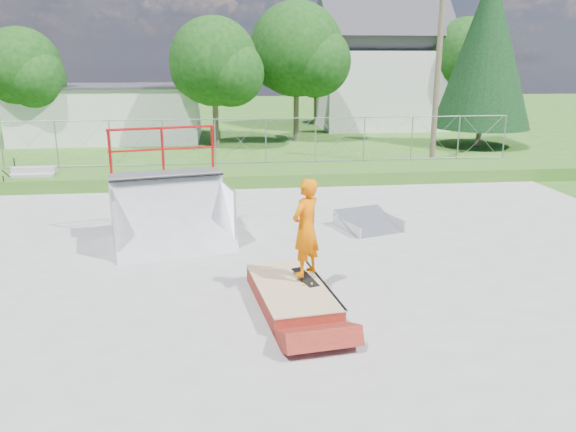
# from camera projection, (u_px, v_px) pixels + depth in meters

# --- Properties ---
(ground) EXTENTS (120.00, 120.00, 0.00)m
(ground) POSITION_uv_depth(u_px,v_px,m) (305.00, 268.00, 12.61)
(ground) COLOR #2C611B
(ground) RESTS_ON ground
(concrete_pad) EXTENTS (20.00, 16.00, 0.04)m
(concrete_pad) POSITION_uv_depth(u_px,v_px,m) (305.00, 268.00, 12.61)
(concrete_pad) COLOR gray
(concrete_pad) RESTS_ON ground
(grass_berm) EXTENTS (24.00, 3.00, 0.50)m
(grass_berm) POSITION_uv_depth(u_px,v_px,m) (268.00, 174.00, 21.63)
(grass_berm) COLOR #2C611B
(grass_berm) RESTS_ON ground
(grind_box) EXTENTS (1.61, 2.79, 0.39)m
(grind_box) POSITION_uv_depth(u_px,v_px,m) (291.00, 295.00, 10.73)
(grind_box) COLOR maroon
(grind_box) RESTS_ON concrete_pad
(quarter_pipe) EXTENTS (3.31, 2.98, 2.85)m
(quarter_pipe) POSITION_uv_depth(u_px,v_px,m) (171.00, 191.00, 13.76)
(quarter_pipe) COLOR #B0B3B8
(quarter_pipe) RESTS_ON concrete_pad
(flat_bank_ramp) EXTENTS (1.82, 1.89, 0.44)m
(flat_bank_ramp) POSITION_uv_depth(u_px,v_px,m) (369.00, 222.00, 15.39)
(flat_bank_ramp) COLOR #B0B3B8
(flat_bank_ramp) RESTS_ON concrete_pad
(skateboard) EXTENTS (0.47, 0.82, 0.13)m
(skateboard) POSITION_uv_depth(u_px,v_px,m) (305.00, 278.00, 10.92)
(skateboard) COLOR black
(skateboard) RESTS_ON grind_box
(skater) EXTENTS (0.81, 0.81, 1.90)m
(skater) POSITION_uv_depth(u_px,v_px,m) (306.00, 231.00, 10.66)
(skater) COLOR #EC6600
(skater) RESTS_ON grind_box
(concrete_stairs) EXTENTS (1.50, 1.60, 0.80)m
(concrete_stairs) POSITION_uv_depth(u_px,v_px,m) (31.00, 180.00, 19.84)
(concrete_stairs) COLOR gray
(concrete_stairs) RESTS_ON ground
(chain_link_fence) EXTENTS (20.00, 0.06, 1.80)m
(chain_link_fence) POSITION_uv_depth(u_px,v_px,m) (266.00, 141.00, 22.27)
(chain_link_fence) COLOR gray
(chain_link_fence) RESTS_ON grass_berm
(utility_building_flat) EXTENTS (10.00, 6.00, 3.00)m
(utility_building_flat) POSITION_uv_depth(u_px,v_px,m) (111.00, 113.00, 32.31)
(utility_building_flat) COLOR silver
(utility_building_flat) RESTS_ON ground
(gable_house) EXTENTS (8.40, 6.08, 8.94)m
(gable_house) POSITION_uv_depth(u_px,v_px,m) (381.00, 70.00, 37.46)
(gable_house) COLOR silver
(gable_house) RESTS_ON ground
(utility_pole) EXTENTS (0.24, 0.24, 8.00)m
(utility_pole) POSITION_uv_depth(u_px,v_px,m) (438.00, 72.00, 23.87)
(utility_pole) COLOR brown
(utility_pole) RESTS_ON ground
(tree_left_near) EXTENTS (4.76, 4.48, 6.65)m
(tree_left_near) POSITION_uv_depth(u_px,v_px,m) (219.00, 65.00, 28.31)
(tree_left_near) COLOR brown
(tree_left_near) RESTS_ON ground
(tree_center) EXTENTS (5.44, 5.12, 7.60)m
(tree_center) POSITION_uv_depth(u_px,v_px,m) (302.00, 53.00, 30.56)
(tree_center) COLOR brown
(tree_center) RESTS_ON ground
(tree_left_far) EXTENTS (4.42, 4.16, 6.18)m
(tree_left_far) POSITION_uv_depth(u_px,v_px,m) (25.00, 71.00, 29.15)
(tree_left_far) COLOR brown
(tree_left_far) RESTS_ON ground
(tree_right_far) EXTENTS (5.10, 4.80, 7.12)m
(tree_right_far) POSITION_uv_depth(u_px,v_px,m) (471.00, 59.00, 35.80)
(tree_right_far) COLOR brown
(tree_right_far) RESTS_ON ground
(tree_back_mid) EXTENTS (4.08, 3.84, 5.70)m
(tree_back_mid) POSITION_uv_depth(u_px,v_px,m) (320.00, 72.00, 38.86)
(tree_back_mid) COLOR brown
(tree_back_mid) RESTS_ON ground
(conifer_tree) EXTENTS (5.04, 5.04, 9.10)m
(conifer_tree) POSITION_uv_depth(u_px,v_px,m) (487.00, 49.00, 28.88)
(conifer_tree) COLOR brown
(conifer_tree) RESTS_ON ground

